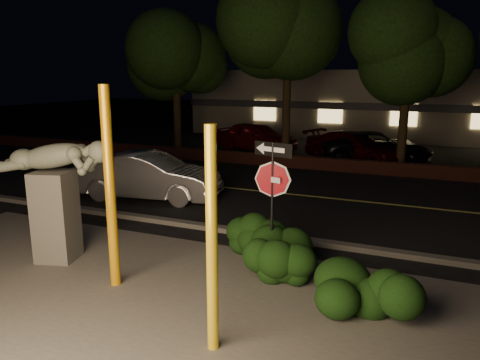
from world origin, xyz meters
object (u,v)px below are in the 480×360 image
at_px(yellow_pole_right, 212,242).
at_px(sculpture, 55,187).
at_px(signpost, 273,180).
at_px(silver_sedan, 149,176).
at_px(parked_car_red, 256,136).
at_px(parked_car_darkred, 354,147).
at_px(yellow_pole_left, 110,189).
at_px(parked_car_dark, 376,147).

height_order(yellow_pole_right, sculpture, yellow_pole_right).
bearing_deg(signpost, silver_sedan, 161.06).
bearing_deg(silver_sedan, parked_car_red, -6.88).
xyz_separation_m(yellow_pole_right, parked_car_red, (-5.72, 16.43, -0.85)).
bearing_deg(parked_car_darkred, yellow_pole_left, -166.16).
bearing_deg(signpost, parked_car_darkred, 107.10).
height_order(sculpture, silver_sedan, sculpture).
distance_m(silver_sedan, parked_car_dark, 10.77).
distance_m(signpost, parked_car_darkred, 12.33).
relative_size(silver_sedan, parked_car_dark, 0.92).
height_order(yellow_pole_right, parked_car_dark, yellow_pole_right).
height_order(yellow_pole_left, signpost, yellow_pole_left).
xyz_separation_m(yellow_pole_right, parked_car_dark, (0.19, 15.68, -0.92)).
xyz_separation_m(sculpture, silver_sedan, (-1.07, 4.82, -0.82)).
height_order(yellow_pole_left, parked_car_darkred, yellow_pole_left).
bearing_deg(yellow_pole_right, parked_car_darkred, 92.75).
xyz_separation_m(yellow_pole_left, signpost, (2.32, 1.91, -0.02)).
relative_size(yellow_pole_right, parked_car_dark, 0.67).
xyz_separation_m(signpost, parked_car_red, (-5.51, 13.39, -1.05)).
height_order(yellow_pole_right, parked_car_darkred, yellow_pole_right).
bearing_deg(yellow_pole_left, parked_car_dark, 79.44).
relative_size(yellow_pole_left, signpost, 1.44).
relative_size(signpost, parked_car_red, 0.59).
bearing_deg(yellow_pole_right, silver_sedan, 129.78).
distance_m(yellow_pole_right, parked_car_red, 17.41).
distance_m(sculpture, silver_sedan, 5.00).
xyz_separation_m(signpost, parked_car_darkred, (-0.52, 12.27, -1.13)).
relative_size(parked_car_darkred, parked_car_dark, 0.95).
bearing_deg(parked_car_darkred, silver_sedan, 173.26).
relative_size(yellow_pole_left, parked_car_red, 0.85).
xyz_separation_m(yellow_pole_right, silver_sedan, (-5.39, 6.47, -0.85)).
distance_m(signpost, parked_car_dark, 12.71).
bearing_deg(parked_car_dark, signpost, 159.51).
height_order(parked_car_darkred, parked_car_dark, parked_car_dark).
distance_m(yellow_pole_right, parked_car_darkred, 15.35).
height_order(sculpture, parked_car_dark, sculpture).
bearing_deg(sculpture, silver_sedan, 86.55).
xyz_separation_m(yellow_pole_right, signpost, (-0.21, 3.03, 0.20)).
xyz_separation_m(silver_sedan, parked_car_dark, (5.57, 9.21, -0.06)).
bearing_deg(yellow_pole_left, parked_car_red, 101.78).
bearing_deg(parked_car_darkred, yellow_pole_right, -156.20).
distance_m(yellow_pole_right, silver_sedan, 8.46).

